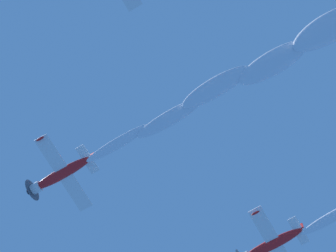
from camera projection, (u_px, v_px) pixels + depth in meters
airplane_lead at (60, 175)px, 69.96m from camera, size 8.19×7.56×2.45m
airplane_right_wingman at (270, 245)px, 71.76m from camera, size 8.17×7.58×2.58m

